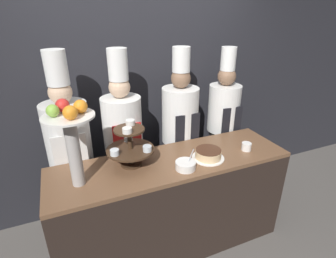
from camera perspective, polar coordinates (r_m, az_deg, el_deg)
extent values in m
cube|color=#232328|center=(2.81, -6.15, 9.86)|extent=(10.00, 0.06, 2.80)
cube|color=black|center=(2.52, 0.92, -16.34)|extent=(2.05, 0.59, 0.90)
cube|color=brown|center=(2.25, 1.00, -7.21)|extent=(2.05, 0.59, 0.03)
cylinder|color=#3D2819|center=(2.19, -8.00, -7.51)|extent=(0.17, 0.17, 0.02)
cylinder|color=#3D2819|center=(2.12, -8.23, -3.95)|extent=(0.04, 0.04, 0.33)
cylinder|color=#3D2819|center=(2.13, -8.20, -4.43)|extent=(0.38, 0.38, 0.02)
cylinder|color=#3D2819|center=(2.05, -8.49, -0.13)|extent=(0.24, 0.24, 0.02)
cylinder|color=silver|center=(2.04, -11.54, -4.99)|extent=(0.07, 0.07, 0.04)
cylinder|color=green|center=(2.05, -11.52, -5.15)|extent=(0.06, 0.06, 0.03)
cylinder|color=silver|center=(2.06, -4.55, -4.26)|extent=(0.07, 0.07, 0.04)
cylinder|color=red|center=(2.07, -4.54, -4.42)|extent=(0.06, 0.06, 0.03)
cylinder|color=silver|center=(2.24, -8.66, -2.02)|extent=(0.07, 0.07, 0.04)
cylinder|color=gold|center=(2.24, -8.65, -2.17)|extent=(0.06, 0.06, 0.03)
cylinder|color=white|center=(1.97, -8.88, -0.29)|extent=(0.07, 0.07, 0.04)
cylinder|color=white|center=(2.11, -8.22, 1.42)|extent=(0.07, 0.07, 0.04)
cylinder|color=#B2ADA8|center=(1.93, -19.76, -4.82)|extent=(0.09, 0.09, 0.52)
cylinder|color=white|center=(1.83, -20.92, 2.58)|extent=(0.34, 0.34, 0.01)
sphere|color=orange|center=(1.82, -18.52, 4.66)|extent=(0.09, 0.09, 0.09)
sphere|color=red|center=(1.89, -22.00, 4.81)|extent=(0.09, 0.09, 0.09)
sphere|color=#84B742|center=(1.82, -23.83, 3.65)|extent=(0.08, 0.08, 0.08)
sphere|color=orange|center=(1.73, -20.51, 3.35)|extent=(0.09, 0.09, 0.09)
cylinder|color=white|center=(2.29, 8.69, -6.20)|extent=(0.28, 0.28, 0.01)
cylinder|color=#E0BC89|center=(2.27, 8.75, -5.36)|extent=(0.22, 0.22, 0.07)
cylinder|color=#472819|center=(2.25, 8.81, -4.53)|extent=(0.22, 0.22, 0.01)
cylinder|color=white|center=(2.48, 16.70, -3.67)|extent=(0.09, 0.09, 0.07)
cylinder|color=white|center=(2.11, 3.83, -7.88)|extent=(0.16, 0.16, 0.06)
cylinder|color=#BCBCC1|center=(2.09, 5.00, -5.83)|extent=(0.05, 0.01, 0.11)
cube|color=#38332D|center=(2.79, -18.88, -14.07)|extent=(0.29, 0.16, 0.84)
cylinder|color=silver|center=(2.44, -21.05, -1.01)|extent=(0.39, 0.39, 0.56)
cube|color=white|center=(2.33, -20.37, -5.27)|extent=(0.27, 0.01, 0.36)
sphere|color=#DBB28E|center=(2.32, -22.41, 7.36)|extent=(0.19, 0.19, 0.19)
cylinder|color=white|center=(2.28, -23.22, 12.18)|extent=(0.18, 0.18, 0.28)
cube|color=#38332D|center=(2.82, -8.91, -11.89)|extent=(0.28, 0.15, 0.88)
cylinder|color=white|center=(2.48, -9.92, 1.19)|extent=(0.37, 0.37, 0.50)
cube|color=red|center=(2.37, -8.75, -2.57)|extent=(0.26, 0.01, 0.32)
sphere|color=#DBB28E|center=(2.37, -10.52, 8.94)|extent=(0.19, 0.19, 0.19)
cylinder|color=white|center=(2.33, -10.90, 13.63)|extent=(0.17, 0.17, 0.27)
cube|color=#38332D|center=(2.99, 2.39, -9.67)|extent=(0.28, 0.15, 0.85)
cylinder|color=white|center=(2.67, 2.64, 3.03)|extent=(0.37, 0.37, 0.57)
cube|color=black|center=(2.57, 4.27, -0.63)|extent=(0.26, 0.01, 0.36)
sphere|color=#846047|center=(2.56, 2.81, 10.96)|extent=(0.19, 0.19, 0.19)
cylinder|color=white|center=(2.52, 2.89, 14.90)|extent=(0.17, 0.17, 0.23)
cube|color=#28282D|center=(3.21, 11.00, -7.24)|extent=(0.26, 0.14, 0.88)
cylinder|color=white|center=(2.92, 12.06, 4.46)|extent=(0.34, 0.34, 0.51)
cube|color=black|center=(2.83, 13.70, 1.49)|extent=(0.24, 0.01, 0.32)
sphere|color=#846047|center=(2.82, 12.68, 11.13)|extent=(0.19, 0.19, 0.19)
cylinder|color=white|center=(2.79, 13.02, 14.69)|extent=(0.15, 0.15, 0.23)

